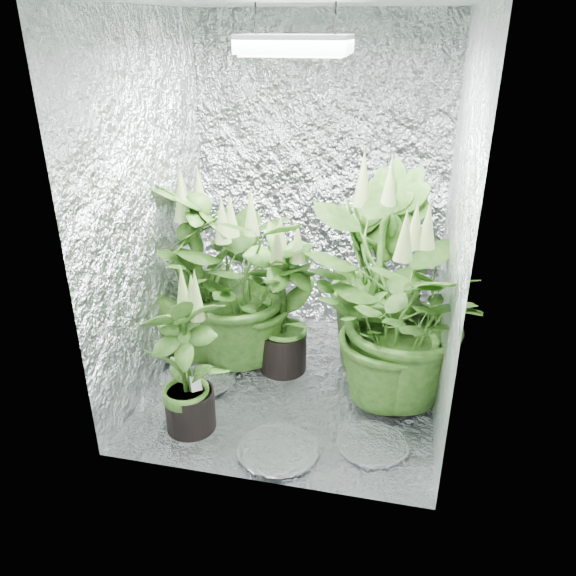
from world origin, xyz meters
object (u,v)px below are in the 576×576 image
(grow_lamp, at_px, (295,45))
(plant_a, at_px, (243,285))
(plant_e, at_px, (399,315))
(plant_f, at_px, (186,364))
(circulation_fan, at_px, (397,351))
(plant_d, at_px, (199,275))
(plant_c, at_px, (375,275))
(plant_b, at_px, (283,305))

(grow_lamp, height_order, plant_a, grow_lamp)
(grow_lamp, distance_m, plant_a, 1.37)
(plant_e, relative_size, plant_f, 1.47)
(plant_e, height_order, circulation_fan, plant_e)
(plant_f, xyz_separation_m, circulation_fan, (1.02, 0.72, -0.22))
(plant_d, distance_m, plant_e, 1.22)
(plant_a, height_order, plant_d, plant_d)
(plant_e, distance_m, circulation_fan, 0.47)
(plant_d, bearing_deg, plant_f, -75.20)
(plant_c, height_order, circulation_fan, plant_c)
(grow_lamp, relative_size, plant_d, 0.42)
(plant_f, bearing_deg, plant_d, 104.80)
(plant_d, height_order, plant_f, plant_d)
(plant_c, height_order, plant_f, plant_c)
(grow_lamp, xyz_separation_m, plant_b, (-0.09, 0.14, -1.39))
(plant_a, relative_size, plant_b, 1.13)
(grow_lamp, xyz_separation_m, plant_a, (-0.35, 0.19, -1.31))
(plant_d, bearing_deg, plant_a, -2.06)
(plant_a, relative_size, circulation_fan, 2.78)
(grow_lamp, xyz_separation_m, plant_e, (0.57, -0.06, -1.28))
(plant_b, height_order, plant_d, plant_d)
(plant_b, relative_size, plant_e, 0.76)
(grow_lamp, bearing_deg, circulation_fan, 20.74)
(grow_lamp, height_order, plant_c, grow_lamp)
(plant_c, distance_m, plant_e, 0.41)
(plant_c, bearing_deg, plant_e, -67.32)
(plant_e, bearing_deg, plant_a, 164.61)
(plant_a, relative_size, plant_d, 0.92)
(grow_lamp, relative_size, plant_f, 0.58)
(plant_d, distance_m, circulation_fan, 1.26)
(grow_lamp, bearing_deg, plant_d, 161.85)
(plant_a, bearing_deg, plant_d, 177.94)
(plant_b, bearing_deg, circulation_fan, 6.85)
(grow_lamp, xyz_separation_m, plant_d, (-0.62, 0.20, -1.28))
(plant_a, relative_size, plant_c, 0.84)
(plant_a, bearing_deg, plant_c, 8.99)
(plant_d, xyz_separation_m, circulation_fan, (1.21, 0.02, -0.38))
(plant_b, height_order, plant_c, plant_c)
(grow_lamp, relative_size, plant_b, 0.52)
(grow_lamp, distance_m, plant_e, 1.40)
(plant_b, bearing_deg, plant_c, 19.22)
(plant_c, distance_m, plant_f, 1.20)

